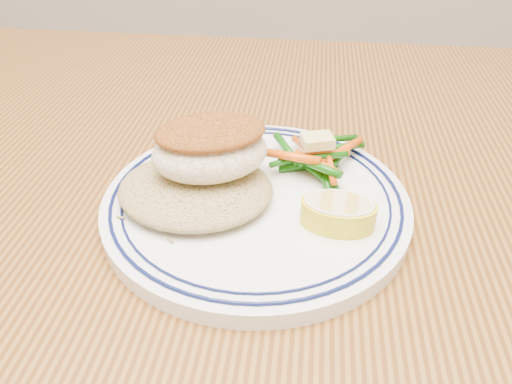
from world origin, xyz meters
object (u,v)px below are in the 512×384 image
Objects in this scene: plate at (256,202)px; vegetable_pile at (316,158)px; rice_pilaf at (195,186)px; fish_fillet at (210,147)px; dining_table at (246,274)px; lemon_wedge at (338,212)px.

vegetable_pile reaches higher than plate.
rice_pilaf is 1.14× the size of fish_fillet.
vegetable_pile reaches higher than rice_pilaf.
plate is 0.05m from rice_pilaf.
lemon_wedge is (0.08, -0.05, 0.12)m from dining_table.
vegetable_pile is (0.09, 0.04, -0.03)m from fish_fillet.
rice_pilaf is at bearing -150.68° from vegetable_pile.
fish_fillet is at bearing -153.47° from vegetable_pile.
plate is 4.20× the size of lemon_wedge.
plate is at bearing -53.95° from dining_table.
rice_pilaf is 0.04m from fish_fillet.
rice_pilaf is (-0.05, -0.01, 0.02)m from plate.
lemon_wedge reaches higher than plate.
rice_pilaf is 0.12m from vegetable_pile.
plate is 0.08m from lemon_wedge.
dining_table is at bearing 149.92° from lemon_wedge.
fish_fillet is (0.01, 0.01, 0.03)m from rice_pilaf.
vegetable_pile is at bearing 27.62° from dining_table.
vegetable_pile is (0.05, 0.05, 0.02)m from plate.
dining_table is 12.79× the size of fish_fillet.
fish_fillet is 1.85× the size of lemon_wedge.
fish_fillet is at bearing 162.03° from lemon_wedge.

